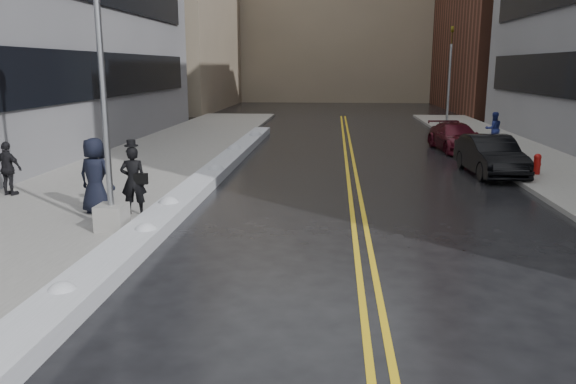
% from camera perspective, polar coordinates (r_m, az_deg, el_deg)
% --- Properties ---
extents(ground, '(160.00, 160.00, 0.00)m').
position_cam_1_polar(ground, '(11.09, -5.11, -7.89)').
color(ground, black).
rests_on(ground, ground).
extents(sidewalk_west, '(5.50, 50.00, 0.15)m').
position_cam_1_polar(sidewalk_west, '(21.93, -15.57, 2.18)').
color(sidewalk_west, gray).
rests_on(sidewalk_west, ground).
extents(sidewalk_east, '(4.00, 50.00, 0.15)m').
position_cam_1_polar(sidewalk_east, '(22.14, 26.32, 1.42)').
color(sidewalk_east, gray).
rests_on(sidewalk_east, ground).
extents(lane_line_left, '(0.12, 50.00, 0.01)m').
position_cam_1_polar(lane_line_left, '(20.60, 6.11, 1.72)').
color(lane_line_left, gold).
rests_on(lane_line_left, ground).
extents(lane_line_right, '(0.12, 50.00, 0.01)m').
position_cam_1_polar(lane_line_right, '(20.61, 6.94, 1.71)').
color(lane_line_right, gold).
rests_on(lane_line_right, ground).
extents(snow_ridge, '(0.90, 30.00, 0.34)m').
position_cam_1_polar(snow_ridge, '(19.08, -8.31, 1.30)').
color(snow_ridge, silver).
rests_on(snow_ridge, ground).
extents(building_west_far, '(14.00, 22.00, 18.00)m').
position_cam_1_polar(building_west_far, '(57.16, -13.57, 17.44)').
color(building_west_far, gray).
rests_on(building_west_far, ground).
extents(building_far, '(36.00, 16.00, 22.00)m').
position_cam_1_polar(building_far, '(70.59, 5.11, 18.38)').
color(building_far, gray).
rests_on(building_far, ground).
extents(lamppost, '(0.65, 0.65, 7.62)m').
position_cam_1_polar(lamppost, '(13.33, -18.04, 6.23)').
color(lamppost, gray).
rests_on(lamppost, sidewalk_west).
extents(fire_hydrant, '(0.26, 0.26, 0.73)m').
position_cam_1_polar(fire_hydrant, '(21.72, 23.98, 2.72)').
color(fire_hydrant, maroon).
rests_on(fire_hydrant, sidewalk_east).
extents(traffic_signal, '(0.16, 0.20, 6.00)m').
position_cam_1_polar(traffic_signal, '(34.87, 16.09, 11.37)').
color(traffic_signal, gray).
rests_on(traffic_signal, sidewalk_east).
extents(pedestrian_fedora, '(0.71, 0.53, 1.77)m').
position_cam_1_polar(pedestrian_fedora, '(14.82, -15.43, 1.12)').
color(pedestrian_fedora, black).
rests_on(pedestrian_fedora, sidewalk_west).
extents(pedestrian_c, '(1.09, 0.84, 1.97)m').
position_cam_1_polar(pedestrian_c, '(15.24, -18.98, 1.57)').
color(pedestrian_c, black).
rests_on(pedestrian_c, sidewalk_west).
extents(pedestrian_d, '(1.00, 0.59, 1.59)m').
position_cam_1_polar(pedestrian_d, '(18.43, -26.55, 2.14)').
color(pedestrian_d, black).
rests_on(pedestrian_d, sidewalk_west).
extents(pedestrian_east, '(0.84, 0.68, 1.62)m').
position_cam_1_polar(pedestrian_east, '(28.67, 20.15, 6.03)').
color(pedestrian_east, navy).
rests_on(pedestrian_east, sidewalk_east).
extents(car_black, '(1.78, 4.44, 1.43)m').
position_cam_1_polar(car_black, '(21.71, 19.86, 3.51)').
color(car_black, black).
rests_on(car_black, ground).
extents(car_maroon, '(2.24, 4.57, 1.28)m').
position_cam_1_polar(car_maroon, '(27.53, 16.67, 5.35)').
color(car_maroon, '#420A15').
rests_on(car_maroon, ground).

